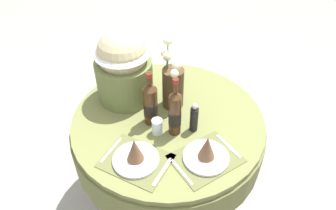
# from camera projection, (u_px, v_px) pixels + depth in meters

# --- Properties ---
(ground) EXTENTS (8.00, 8.00, 0.00)m
(ground) POSITION_uv_depth(u_px,v_px,m) (168.00, 192.00, 2.43)
(ground) COLOR #9E998E
(dining_table) EXTENTS (1.16, 1.16, 0.76)m
(dining_table) POSITION_uv_depth(u_px,v_px,m) (168.00, 136.00, 2.03)
(dining_table) COLOR olive
(dining_table) RESTS_ON ground
(place_setting_left) EXTENTS (0.42, 0.39, 0.16)m
(place_setting_left) POSITION_uv_depth(u_px,v_px,m) (135.00, 155.00, 1.66)
(place_setting_left) COLOR brown
(place_setting_left) RESTS_ON dining_table
(place_setting_right) EXTENTS (0.43, 0.40, 0.16)m
(place_setting_right) POSITION_uv_depth(u_px,v_px,m) (206.00, 153.00, 1.67)
(place_setting_right) COLOR brown
(place_setting_right) RESTS_ON dining_table
(flower_vase) EXTENTS (0.14, 0.27, 0.42)m
(flower_vase) POSITION_uv_depth(u_px,v_px,m) (173.00, 83.00, 1.93)
(flower_vase) COLOR #47331E
(flower_vase) RESTS_ON dining_table
(wine_bottle_left) EXTENTS (0.08, 0.08, 0.35)m
(wine_bottle_left) POSITION_uv_depth(u_px,v_px,m) (150.00, 104.00, 1.82)
(wine_bottle_left) COLOR #422814
(wine_bottle_left) RESTS_ON dining_table
(wine_bottle_centre) EXTENTS (0.07, 0.07, 0.37)m
(wine_bottle_centre) POSITION_uv_depth(u_px,v_px,m) (175.00, 113.00, 1.76)
(wine_bottle_centre) COLOR #422814
(wine_bottle_centre) RESTS_ON dining_table
(tumbler_near_right) EXTENTS (0.06, 0.06, 0.09)m
(tumbler_near_right) POSITION_uv_depth(u_px,v_px,m) (157.00, 127.00, 1.81)
(tumbler_near_right) COLOR silver
(tumbler_near_right) RESTS_ON dining_table
(pepper_mill) EXTENTS (0.05, 0.05, 0.19)m
(pepper_mill) POSITION_uv_depth(u_px,v_px,m) (194.00, 118.00, 1.81)
(pepper_mill) COLOR black
(pepper_mill) RESTS_ON dining_table
(gift_tub_back_left) EXTENTS (0.35, 0.35, 0.51)m
(gift_tub_back_left) POSITION_uv_depth(u_px,v_px,m) (123.00, 60.00, 1.91)
(gift_tub_back_left) COLOR olive
(gift_tub_back_left) RESTS_ON dining_table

